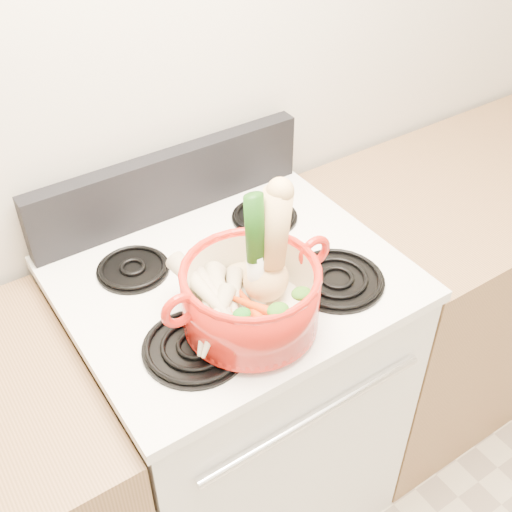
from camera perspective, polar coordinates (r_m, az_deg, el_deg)
wall_back at (r=1.60m, az=-9.40°, el=14.98°), size 3.50×0.02×2.60m
stove_body at (r=1.88m, az=-1.80°, el=-12.84°), size 0.76×0.65×0.92m
cooktop at (r=1.53m, az=-2.15°, el=-2.00°), size 0.78×0.67×0.03m
control_backsplash at (r=1.68m, az=-7.71°, el=6.36°), size 0.76×0.05×0.18m
oven_handle at (r=1.46m, az=5.30°, el=-13.98°), size 0.60×0.02×0.02m
counter_right at (r=2.45m, az=19.89°, el=-1.09°), size 1.36×0.65×0.90m
burner_front_left at (r=1.35m, az=-5.43°, el=-7.98°), size 0.22×0.22×0.02m
burner_front_right at (r=1.51m, az=7.21°, el=-2.01°), size 0.22×0.22×0.02m
burner_back_left at (r=1.55m, az=-10.89°, el=-1.04°), size 0.17×0.17×0.02m
burner_back_right at (r=1.69m, az=0.77°, el=3.62°), size 0.17×0.17×0.02m
dutch_oven at (r=1.34m, az=-0.48°, el=-3.65°), size 0.29×0.29×0.14m
pot_handle_left at (r=1.25m, az=-6.81°, el=-4.81°), size 0.08×0.02×0.08m
pot_handle_right at (r=1.38m, az=5.22°, el=0.38°), size 0.08×0.02×0.08m
squash at (r=1.31m, az=0.93°, el=0.70°), size 0.17×0.15×0.28m
leek at (r=1.30m, az=0.04°, el=0.48°), size 0.05×0.07×0.28m
ginger at (r=1.42m, az=-1.54°, el=-1.53°), size 0.07×0.05×0.04m
parsnip_0 at (r=1.34m, az=-2.05°, el=-4.58°), size 0.15×0.19×0.06m
parsnip_1 at (r=1.33m, az=-4.28°, el=-4.68°), size 0.18×0.20×0.07m
parsnip_2 at (r=1.34m, az=-2.91°, el=-4.10°), size 0.10×0.21×0.06m
parsnip_3 at (r=1.30m, az=-3.59°, el=-5.71°), size 0.16×0.15×0.05m
parsnip_4 at (r=1.34m, az=-3.81°, el=-3.21°), size 0.04×0.20×0.06m
parsnip_5 at (r=1.33m, az=-4.39°, el=-3.33°), size 0.07×0.24×0.07m
carrot_0 at (r=1.32m, az=0.04°, el=-5.39°), size 0.05×0.18×0.05m
carrot_1 at (r=1.30m, az=-1.95°, el=-6.47°), size 0.07×0.14×0.04m
carrot_2 at (r=1.32m, az=0.51°, el=-4.83°), size 0.11×0.16×0.05m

